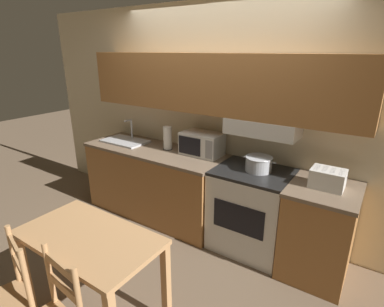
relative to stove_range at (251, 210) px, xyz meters
name	(u,v)px	position (x,y,z in m)	size (l,w,h in m)	color
ground_plane	(214,216)	(-0.62, 0.31, -0.45)	(16.00, 16.00, 0.00)	brown
wall_back	(215,104)	(-0.60, 0.25, 1.02)	(5.57, 0.38, 2.55)	beige
lower_counter_main	(155,182)	(-1.30, -0.02, 0.00)	(1.83, 0.68, 0.89)	#A36B38
lower_counter_right_stub	(318,231)	(0.68, -0.02, 0.00)	(0.60, 0.68, 0.89)	#A36B38
stove_range	(251,210)	(0.00, 0.00, 0.00)	(0.76, 0.63, 0.89)	silver
cooking_pot	(259,163)	(0.04, 0.03, 0.52)	(0.35, 0.27, 0.15)	#B7BABF
microwave	(202,144)	(-0.70, 0.13, 0.58)	(0.47, 0.29, 0.26)	silver
toaster	(328,178)	(0.69, 0.00, 0.53)	(0.29, 0.22, 0.17)	silver
sink_basin	(125,141)	(-1.80, -0.01, 0.46)	(0.59, 0.36, 0.28)	#B7BABF
paper_towel_roll	(168,138)	(-1.14, 0.07, 0.59)	(0.12, 0.12, 0.28)	black
dining_table	(90,250)	(-0.64, -1.53, 0.19)	(1.09, 0.60, 0.76)	tan
chair_left_of_table	(4,304)	(-0.88, -2.06, -0.01)	(0.47, 0.47, 0.90)	tan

